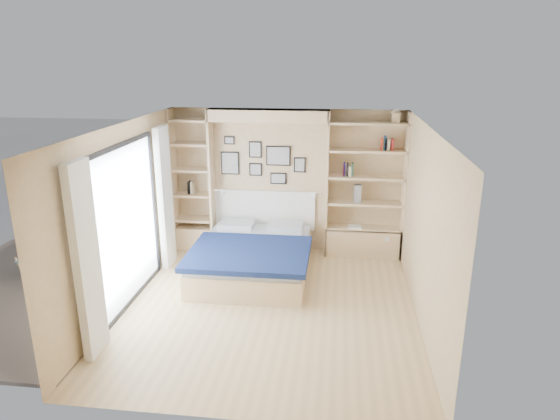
# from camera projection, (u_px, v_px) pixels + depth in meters

# --- Properties ---
(ground) EXTENTS (4.50, 4.50, 0.00)m
(ground) POSITION_uv_depth(u_px,v_px,m) (270.00, 307.00, 6.94)
(ground) COLOR tan
(ground) RESTS_ON ground
(room_shell) EXTENTS (4.50, 4.50, 4.50)m
(room_shell) POSITION_uv_depth(u_px,v_px,m) (259.00, 202.00, 8.10)
(room_shell) COLOR tan
(room_shell) RESTS_ON ground
(bed) EXTENTS (1.82, 2.27, 1.07)m
(bed) POSITION_uv_depth(u_px,v_px,m) (253.00, 257.00, 7.94)
(bed) COLOR #D7BD8B
(bed) RESTS_ON ground
(photo_gallery) EXTENTS (1.48, 0.02, 0.82)m
(photo_gallery) POSITION_uv_depth(u_px,v_px,m) (261.00, 161.00, 8.61)
(photo_gallery) COLOR black
(photo_gallery) RESTS_ON ground
(reading_lamps) EXTENTS (1.92, 0.12, 0.15)m
(reading_lamps) POSITION_uv_depth(u_px,v_px,m) (268.00, 193.00, 8.54)
(reading_lamps) COLOR silver
(reading_lamps) RESTS_ON ground
(shelf_decor) EXTENTS (3.59, 0.23, 2.03)m
(shelf_decor) POSITION_uv_depth(u_px,v_px,m) (350.00, 161.00, 8.27)
(shelf_decor) COLOR #B32535
(shelf_decor) RESTS_ON ground
(deck) EXTENTS (3.20, 4.00, 0.05)m
(deck) POSITION_uv_depth(u_px,v_px,m) (28.00, 293.00, 7.35)
(deck) COLOR brown
(deck) RESTS_ON ground
(deck_chair) EXTENTS (0.67, 0.91, 0.82)m
(deck_chair) POSITION_uv_depth(u_px,v_px,m) (50.00, 250.00, 7.93)
(deck_chair) COLOR tan
(deck_chair) RESTS_ON ground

